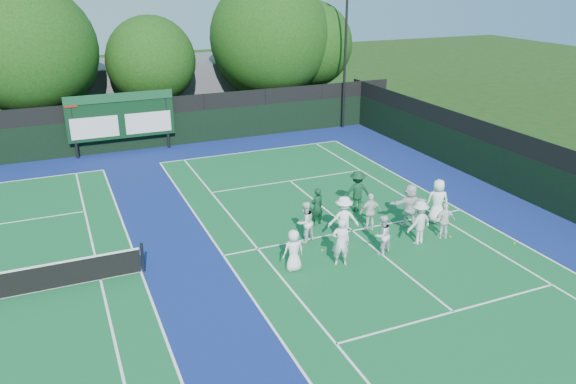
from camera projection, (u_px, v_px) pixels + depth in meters
name	position (u px, v px, depth m)	size (l,w,h in m)	color
ground	(365.00, 241.00, 22.06)	(120.00, 120.00, 0.00)	#17330E
court_apron	(210.00, 258.00, 20.71)	(34.00, 32.00, 0.01)	navy
near_court	(352.00, 231.00, 22.91)	(11.05, 23.85, 0.01)	#125A2D
back_fence	(139.00, 127.00, 33.05)	(34.00, 0.08, 3.00)	black
divider_fence_right	(525.00, 171.00, 25.72)	(0.08, 32.00, 3.00)	black
scoreboard	(121.00, 116.00, 32.02)	(6.00, 0.21, 3.55)	black
clubhouse	(175.00, 87.00, 41.13)	(18.00, 6.00, 4.00)	#56565B
light_pole_right	(346.00, 32.00, 35.94)	(1.20, 0.30, 10.12)	black
tree_b	(34.00, 54.00, 32.77)	(7.67, 7.67, 9.44)	black
tree_c	(153.00, 63.00, 35.62)	(5.62, 5.62, 7.45)	black
tree_d	(272.00, 41.00, 38.23)	(8.18, 8.18, 9.82)	black
tree_e	(311.00, 46.00, 39.50)	(6.03, 6.03, 8.18)	black
tennis_ball_0	(322.00, 250.00, 21.25)	(0.07, 0.07, 0.07)	gold
tennis_ball_1	(375.00, 207.00, 25.18)	(0.07, 0.07, 0.07)	gold
tennis_ball_2	(514.00, 243.00, 21.79)	(0.07, 0.07, 0.07)	gold
tennis_ball_4	(358.00, 204.00, 25.44)	(0.07, 0.07, 0.07)	gold
tennis_ball_5	(450.00, 237.00, 22.33)	(0.07, 0.07, 0.07)	gold
player_front_0	(294.00, 250.00, 19.63)	(0.76, 0.49, 1.55)	white
player_front_1	(341.00, 242.00, 19.95)	(0.66, 0.43, 1.81)	white
player_front_2	(382.00, 235.00, 20.80)	(0.75, 0.59, 1.55)	silver
player_front_3	(419.00, 222.00, 21.58)	(1.14, 0.65, 1.76)	silver
player_front_4	(444.00, 221.00, 22.06)	(0.87, 0.36, 1.48)	white
player_back_0	(305.00, 222.00, 21.73)	(0.81, 0.63, 1.66)	white
player_back_1	(344.00, 219.00, 21.71)	(1.21, 0.70, 1.87)	white
player_back_2	(370.00, 212.00, 22.74)	(0.94, 0.39, 1.60)	silver
player_back_3	(410.00, 205.00, 23.13)	(1.68, 0.54, 1.81)	silver
player_back_4	(438.00, 201.00, 23.44)	(0.92, 0.60, 1.88)	white
coach_left	(317.00, 207.00, 23.18)	(0.60, 0.39, 1.63)	#0E361E
coach_right	(357.00, 191.00, 24.48)	(1.21, 0.69, 1.87)	#0F381E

